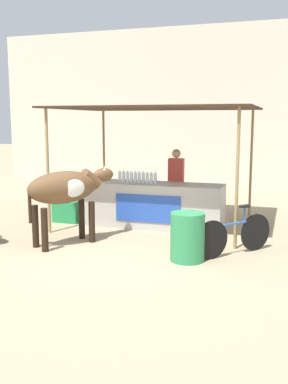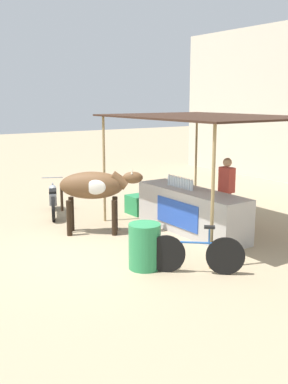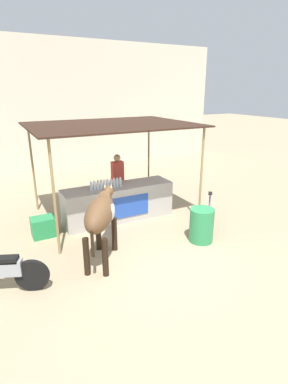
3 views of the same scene
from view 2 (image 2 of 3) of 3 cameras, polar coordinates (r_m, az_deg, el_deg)
ground_plane at (r=8.97m, az=-4.95°, el=-7.36°), size 60.00×60.00×0.00m
stall_counter at (r=10.04m, az=6.01°, el=-2.43°), size 3.00×0.82×0.96m
stall_awning at (r=9.94m, az=7.61°, el=9.02°), size 4.20×3.20×2.57m
water_bottle_row at (r=10.14m, az=4.60°, el=1.19°), size 0.88×0.07×0.25m
vendor_behind_counter at (r=10.23m, az=10.40°, el=-0.17°), size 0.34×0.22×1.65m
cooler_box at (r=11.60m, az=-0.81°, el=-1.63°), size 0.60×0.44×0.48m
water_barrel at (r=7.91m, az=0.08°, el=-6.89°), size 0.56×0.56×0.81m
cow at (r=9.84m, az=-6.25°, el=0.59°), size 1.29×1.73×1.44m
motorcycle_parked at (r=11.71m, az=-11.47°, el=-0.80°), size 1.69×0.86×0.90m
bicycle_leaning at (r=7.74m, az=6.61°, el=-7.82°), size 1.12×1.28×0.85m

